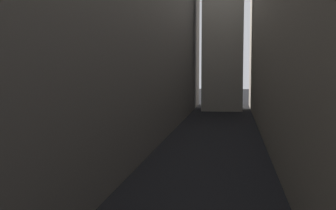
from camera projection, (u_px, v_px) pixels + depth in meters
name	position (u px, v px, depth m)	size (l,w,h in m)	color
ground_plane	(209.00, 154.00, 40.01)	(264.00, 264.00, 0.00)	black
building_block_left	(78.00, 22.00, 42.95)	(15.77, 108.00, 25.35)	slate
building_block_right	(330.00, 14.00, 39.25)	(10.66, 108.00, 25.95)	gray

